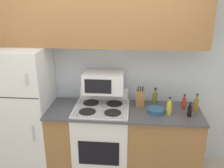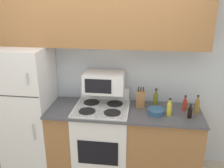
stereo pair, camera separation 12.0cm
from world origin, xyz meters
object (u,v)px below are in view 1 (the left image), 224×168
at_px(bottle_cooking_spray, 169,108).
at_px(bottle_vinegar, 196,105).
at_px(microwave, 104,82).
at_px(bottle_soy_sauce, 190,111).
at_px(bowl, 156,110).
at_px(refrigerator, 26,109).
at_px(knife_block, 140,98).
at_px(bottle_hot_sauce, 184,103).
at_px(stove, 102,137).
at_px(bottle_olive_oil, 155,99).

height_order(bottle_cooking_spray, bottle_vinegar, bottle_vinegar).
height_order(microwave, bottle_soy_sauce, microwave).
height_order(bowl, bottle_cooking_spray, bottle_cooking_spray).
height_order(refrigerator, microwave, refrigerator).
distance_m(knife_block, bottle_vinegar, 0.70).
xyz_separation_m(bottle_cooking_spray, bottle_hot_sauce, (0.20, 0.17, -0.01)).
xyz_separation_m(stove, bottle_soy_sauce, (1.08, -0.11, 0.49)).
bearing_deg(knife_block, bottle_olive_oil, 2.06).
bearing_deg(bottle_cooking_spray, bottle_soy_sauce, -9.27).
relative_size(bowl, bottle_soy_sauce, 1.17).
distance_m(knife_block, bottle_cooking_spray, 0.40).
bearing_deg(bottle_vinegar, bottle_cooking_spray, -164.64).
relative_size(stove, bottle_vinegar, 4.45).
relative_size(bottle_soy_sauce, bottle_olive_oil, 0.69).
bearing_deg(stove, knife_block, 14.14).
xyz_separation_m(stove, bottle_olive_oil, (0.68, 0.13, 0.52)).
distance_m(refrigerator, stove, 1.07).
relative_size(stove, microwave, 2.06).
relative_size(microwave, bottle_vinegar, 2.16).
bearing_deg(bottle_soy_sauce, knife_block, 158.56).
height_order(stove, bottle_hot_sauce, bottle_hot_sauce).
distance_m(knife_block, bowl, 0.28).
bearing_deg(bottle_olive_oil, microwave, 179.40).
bearing_deg(bottle_cooking_spray, bottle_vinegar, 15.36).
height_order(stove, knife_block, knife_block).
distance_m(bottle_cooking_spray, bottle_hot_sauce, 0.26).
relative_size(knife_block, bottle_vinegar, 1.17).
bearing_deg(bowl, bottle_cooking_spray, -4.86).
xyz_separation_m(bottle_soy_sauce, bottle_vinegar, (0.10, 0.13, 0.02)).
xyz_separation_m(microwave, knife_block, (0.47, -0.01, -0.20)).
height_order(bottle_vinegar, bottle_olive_oil, bottle_olive_oil).
bearing_deg(bowl, bottle_vinegar, 9.24).
relative_size(bowl, bottle_hot_sauce, 1.05).
bearing_deg(knife_block, bottle_cooking_spray, -28.74).
bearing_deg(refrigerator, knife_block, 4.03).
relative_size(bottle_soy_sauce, bottle_vinegar, 0.75).
bearing_deg(bottle_soy_sauce, microwave, 167.04).
relative_size(knife_block, bottle_cooking_spray, 1.27).
xyz_separation_m(stove, microwave, (0.02, 0.14, 0.73)).
relative_size(refrigerator, bowl, 7.92).
bearing_deg(refrigerator, bottle_vinegar, 0.18).
bearing_deg(bottle_vinegar, microwave, 174.48).
xyz_separation_m(stove, knife_block, (0.49, 0.12, 0.53)).
height_order(stove, bowl, stove).
bearing_deg(bowl, bottle_hot_sauce, 23.05).
bearing_deg(bottle_hot_sauce, microwave, 177.76).
height_order(knife_block, bottle_soy_sauce, knife_block).
bearing_deg(bottle_cooking_spray, stove, 175.34).
distance_m(microwave, bottle_olive_oil, 0.70).
distance_m(bottle_cooking_spray, bottle_vinegar, 0.35).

